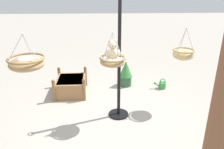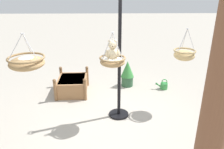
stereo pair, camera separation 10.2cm
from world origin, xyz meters
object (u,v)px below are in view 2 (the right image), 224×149
watering_can (164,86)px  display_pole_central (119,81)px  hanging_basket_left_high (184,54)px  hanging_basket_right_low (27,62)px  wooden_planter_box (73,85)px  teddy_bear (113,52)px  hanging_basket_with_teddy (112,61)px  potted_plant_bushy_green (127,73)px

watering_can → display_pole_central: bearing=44.9°
watering_can → hanging_basket_left_high: bearing=94.2°
hanging_basket_left_high → display_pole_central: bearing=10.2°
display_pole_central → hanging_basket_left_high: (-1.42, -0.26, 0.51)m
hanging_basket_left_high → hanging_basket_right_low: (3.04, 1.01, 0.19)m
wooden_planter_box → watering_can: 2.55m
teddy_bear → hanging_basket_right_low: size_ratio=0.68×
teddy_bear → hanging_basket_left_high: hanging_basket_left_high is taller
hanging_basket_with_teddy → hanging_basket_left_high: 1.65m
hanging_basket_right_low → potted_plant_bushy_green: hanging_basket_right_low is taller
hanging_basket_right_low → wooden_planter_box: (-0.41, -1.93, -1.30)m
hanging_basket_right_low → potted_plant_bushy_green: 3.26m
watering_can → teddy_bear: bearing=47.2°
teddy_bear → hanging_basket_left_high: (-1.57, -0.53, -0.22)m
teddy_bear → potted_plant_bushy_green: size_ratio=0.56×
wooden_planter_box → watering_can: wooden_planter_box is taller
hanging_basket_right_low → wooden_planter_box: 2.36m
teddy_bear → watering_can: (-1.49, -1.61, -1.46)m
hanging_basket_with_teddy → teddy_bear: size_ratio=1.58×
display_pole_central → teddy_bear: size_ratio=6.18×
hanging_basket_left_high → teddy_bear: bearing=18.5°
display_pole_central → hanging_basket_with_teddy: 0.61m
potted_plant_bushy_green → display_pole_central: bearing=78.4°
display_pole_central → potted_plant_bushy_green: 1.69m
hanging_basket_left_high → hanging_basket_right_low: hanging_basket_right_low is taller
display_pole_central → teddy_bear: 0.79m
teddy_bear → hanging_basket_left_high: 1.67m
hanging_basket_right_low → display_pole_central: bearing=-155.0°
hanging_basket_left_high → potted_plant_bushy_green: (1.09, -1.34, -0.96)m
hanging_basket_left_high → potted_plant_bushy_green: bearing=-50.8°
wooden_planter_box → potted_plant_bushy_green: potted_plant_bushy_green is taller
wooden_planter_box → watering_can: (-2.54, -0.16, -0.13)m
hanging_basket_left_high → watering_can: 1.65m
hanging_basket_left_high → watering_can: hanging_basket_left_high is taller
wooden_planter_box → potted_plant_bushy_green: bearing=-164.7°
hanging_basket_with_teddy → watering_can: 2.53m
display_pole_central → hanging_basket_right_low: (1.61, 0.75, 0.70)m
teddy_bear → watering_can: size_ratio=1.21×
hanging_basket_right_low → watering_can: bearing=-144.7°
watering_can → hanging_basket_with_teddy: bearing=46.8°
display_pole_central → hanging_basket_right_low: bearing=25.0°
potted_plant_bushy_green → watering_can: bearing=165.9°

